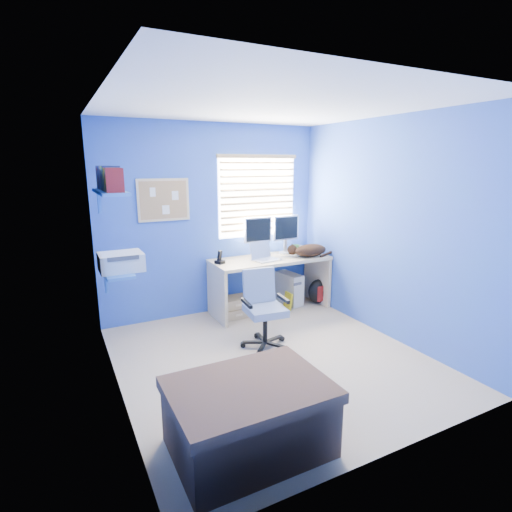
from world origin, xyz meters
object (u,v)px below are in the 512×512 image
laptop (266,252)px  office_chair (264,318)px  tower_pc (289,288)px  cat (310,250)px  desk (270,284)px

laptop → office_chair: 1.11m
tower_pc → office_chair: 1.43m
laptop → tower_pc: laptop is taller
laptop → cat: (0.65, -0.08, -0.02)m
desk → tower_pc: (0.38, 0.11, -0.14)m
cat → office_chair: bearing=-125.4°
desk → laptop: laptop is taller
desk → cat: bearing=-17.0°
cat → laptop: bearing=-166.1°
desk → office_chair: (-0.60, -0.93, -0.05)m
office_chair → tower_pc: bearing=46.9°
cat → office_chair: 1.46m
laptop → cat: laptop is taller
desk → laptop: size_ratio=4.86×
desk → tower_pc: 0.42m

